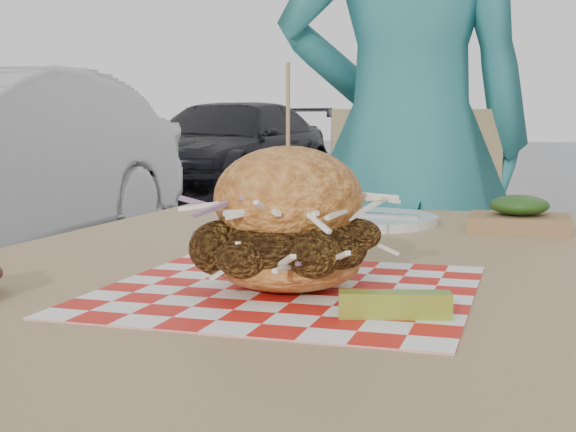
{
  "coord_description": "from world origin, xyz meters",
  "views": [
    {
      "loc": [
        -0.04,
        -0.89,
        0.92
      ],
      "look_at": [
        -0.26,
        -0.14,
        0.82
      ],
      "focal_mm": 50.0,
      "sensor_mm": 36.0,
      "label": 1
    }
  ],
  "objects_px": {
    "patio_chair": "(396,274)",
    "patio_table": "(296,319)",
    "diner": "(408,141)",
    "car_dark": "(228,150)",
    "sandwich": "(288,227)"
  },
  "relations": [
    {
      "from": "diner",
      "to": "car_dark",
      "type": "distance_m",
      "value": 7.93
    },
    {
      "from": "car_dark",
      "to": "patio_table",
      "type": "relative_size",
      "value": 3.38
    },
    {
      "from": "diner",
      "to": "sandwich",
      "type": "distance_m",
      "value": 1.21
    },
    {
      "from": "car_dark",
      "to": "sandwich",
      "type": "distance_m",
      "value": 9.07
    },
    {
      "from": "diner",
      "to": "sandwich",
      "type": "xyz_separation_m",
      "value": [
        0.06,
        -1.21,
        -0.06
      ]
    },
    {
      "from": "diner",
      "to": "patio_chair",
      "type": "bearing_deg",
      "value": 62.19
    },
    {
      "from": "car_dark",
      "to": "patio_chair",
      "type": "relative_size",
      "value": 4.26
    },
    {
      "from": "car_dark",
      "to": "sandwich",
      "type": "bearing_deg",
      "value": -64.49
    },
    {
      "from": "patio_table",
      "to": "patio_chair",
      "type": "height_order",
      "value": "patio_chair"
    },
    {
      "from": "car_dark",
      "to": "patio_table",
      "type": "height_order",
      "value": "car_dark"
    },
    {
      "from": "diner",
      "to": "patio_chair",
      "type": "relative_size",
      "value": 1.84
    },
    {
      "from": "patio_chair",
      "to": "patio_table",
      "type": "bearing_deg",
      "value": -104.85
    },
    {
      "from": "patio_chair",
      "to": "sandwich",
      "type": "xyz_separation_m",
      "value": [
        0.08,
        -1.15,
        0.26
      ]
    },
    {
      "from": "diner",
      "to": "patio_table",
      "type": "bearing_deg",
      "value": 74.86
    },
    {
      "from": "diner",
      "to": "car_dark",
      "type": "height_order",
      "value": "diner"
    }
  ]
}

